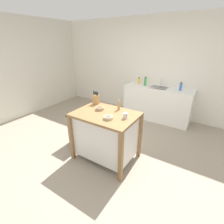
{
  "coord_description": "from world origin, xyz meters",
  "views": [
    {
      "loc": [
        1.52,
        -2.12,
        1.98
      ],
      "look_at": [
        0.12,
        0.09,
        0.84
      ],
      "focal_mm": 26.05,
      "sensor_mm": 36.0,
      "label": 1
    }
  ],
  "objects": [
    {
      "name": "bottle_dish_soap",
      "position": [
        0.87,
        1.98,
        0.98
      ],
      "size": [
        0.06,
        0.06,
        0.21
      ],
      "color": "blue",
      "rests_on": "sink_counter"
    },
    {
      "name": "bowl_ceramic_wide",
      "position": [
        0.27,
        -0.26,
        0.91
      ],
      "size": [
        0.14,
        0.14,
        0.04
      ],
      "color": "beige",
      "rests_on": "kitchen_island"
    },
    {
      "name": "trash_bin",
      "position": [
        -0.65,
        -0.01,
        0.32
      ],
      "size": [
        0.36,
        0.28,
        0.63
      ],
      "color": "#B7B2A8",
      "rests_on": "ground"
    },
    {
      "name": "sink_counter",
      "position": [
        0.34,
        2.01,
        0.44
      ],
      "size": [
        1.73,
        0.6,
        0.88
      ],
      "color": "white",
      "rests_on": "ground"
    },
    {
      "name": "knife_block",
      "position": [
        -0.29,
        0.17,
        0.98
      ],
      "size": [
        0.11,
        0.09,
        0.25
      ],
      "color": "tan",
      "rests_on": "kitchen_island"
    },
    {
      "name": "bottle_spray_cleaner",
      "position": [
        -0.25,
        2.07,
        0.97
      ],
      "size": [
        0.06,
        0.06,
        0.19
      ],
      "color": "yellow",
      "rests_on": "sink_counter"
    },
    {
      "name": "ground_plane",
      "position": [
        0.0,
        0.0,
        0.0
      ],
      "size": [
        6.94,
        6.94,
        0.0
      ],
      "primitive_type": "plane",
      "color": "gray",
      "rests_on": "ground"
    },
    {
      "name": "sink_faucet",
      "position": [
        0.34,
        2.15,
        0.99
      ],
      "size": [
        0.02,
        0.02,
        0.22
      ],
      "color": "#B7BCC1",
      "rests_on": "sink_counter"
    },
    {
      "name": "wall_left",
      "position": [
        -2.97,
        0.88,
        1.3
      ],
      "size": [
        0.1,
        2.96,
        2.6
      ],
      "primitive_type": "cube",
      "color": "silver",
      "rests_on": "ground"
    },
    {
      "name": "pepper_grinder",
      "position": [
        0.22,
        0.15,
        0.98
      ],
      "size": [
        0.04,
        0.04,
        0.19
      ],
      "color": "tan",
      "rests_on": "kitchen_island"
    },
    {
      "name": "drinking_cup",
      "position": [
        0.48,
        -0.1,
        0.93
      ],
      "size": [
        0.07,
        0.07,
        0.09
      ],
      "color": "silver",
      "rests_on": "kitchen_island"
    },
    {
      "name": "wall_back",
      "position": [
        0.0,
        2.36,
        1.3
      ],
      "size": [
        5.94,
        0.1,
        2.6
      ],
      "primitive_type": "cube",
      "color": "silver",
      "rests_on": "ground"
    },
    {
      "name": "kitchen_island",
      "position": [
        0.12,
        -0.11,
        0.5
      ],
      "size": [
        1.05,
        0.75,
        0.89
      ],
      "color": "olive",
      "rests_on": "ground"
    },
    {
      "name": "bottle_hand_soap",
      "position": [
        -0.03,
        1.98,
        1.0
      ],
      "size": [
        0.06,
        0.06,
        0.24
      ],
      "color": "green",
      "rests_on": "sink_counter"
    },
    {
      "name": "bowl_stoneware_deep",
      "position": [
        -0.05,
        -0.03,
        0.92
      ],
      "size": [
        0.14,
        0.14,
        0.05
      ],
      "color": "tan",
      "rests_on": "kitchen_island"
    }
  ]
}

